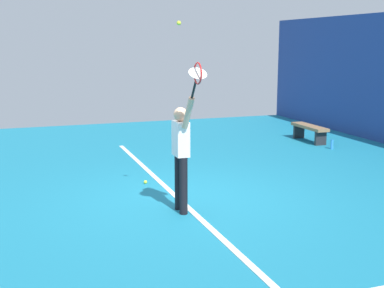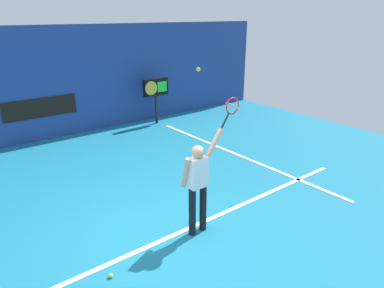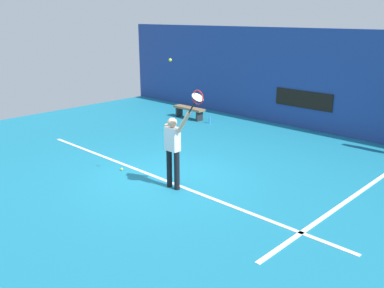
{
  "view_description": "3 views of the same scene",
  "coord_description": "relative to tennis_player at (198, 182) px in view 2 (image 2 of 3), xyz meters",
  "views": [
    {
      "loc": [
        8.16,
        -2.71,
        2.67
      ],
      "look_at": [
        0.96,
        -0.2,
        1.17
      ],
      "focal_mm": 48.16,
      "sensor_mm": 36.0,
      "label": 1
    },
    {
      "loc": [
        -2.96,
        -4.62,
        3.79
      ],
      "look_at": [
        0.89,
        0.26,
        1.5
      ],
      "focal_mm": 33.41,
      "sensor_mm": 36.0,
      "label": 2
    },
    {
      "loc": [
        7.26,
        -6.54,
        3.89
      ],
      "look_at": [
        0.73,
        0.25,
        0.99
      ],
      "focal_mm": 39.34,
      "sensor_mm": 36.0,
      "label": 3
    }
  ],
  "objects": [
    {
      "name": "spare_ball",
      "position": [
        -1.82,
        -0.14,
        -0.97
      ],
      "size": [
        0.07,
        0.07,
        0.07
      ],
      "primitive_type": "sphere",
      "color": "#CCE033",
      "rests_on": "ground_plane"
    },
    {
      "name": "tennis_ball",
      "position": [
        -0.03,
        -0.02,
        1.96
      ],
      "size": [
        0.07,
        0.07,
        0.07
      ],
      "primitive_type": "sphere",
      "color": "#CCE033"
    },
    {
      "name": "court_baseline",
      "position": [
        -0.61,
        0.16,
        -1.0
      ],
      "size": [
        10.0,
        0.1,
        0.01
      ],
      "primitive_type": "cube",
      "color": "white",
      "rests_on": "ground_plane"
    },
    {
      "name": "scoreboard_clock",
      "position": [
        3.18,
        6.27,
        0.25
      ],
      "size": [
        0.96,
        0.2,
        1.63
      ],
      "color": "black",
      "rests_on": "ground_plane"
    },
    {
      "name": "back_wall",
      "position": [
        -0.61,
        7.02,
        0.73
      ],
      "size": [
        18.0,
        0.2,
        3.47
      ],
      "primitive_type": "cube",
      "color": "navy",
      "rests_on": "ground_plane"
    },
    {
      "name": "ground_plane",
      "position": [
        -0.61,
        0.26,
        -1.01
      ],
      "size": [
        18.0,
        18.0,
        0.0
      ],
      "primitive_type": "plane",
      "color": "teal"
    },
    {
      "name": "tennis_player",
      "position": [
        0.0,
        0.0,
        0.0
      ],
      "size": [
        0.81,
        0.31,
        1.91
      ],
      "color": "black",
      "rests_on": "ground_plane"
    },
    {
      "name": "tennis_racket",
      "position": [
        0.75,
        -0.0,
        1.22
      ],
      "size": [
        0.48,
        0.27,
        0.59
      ],
      "color": "black"
    },
    {
      "name": "court_sideline",
      "position": [
        3.27,
        2.26,
        -1.0
      ],
      "size": [
        0.1,
        7.0,
        0.01
      ],
      "primitive_type": "cube",
      "color": "white",
      "rests_on": "ground_plane"
    },
    {
      "name": "sponsor_banner_center",
      "position": [
        -0.61,
        6.9,
        0.04
      ],
      "size": [
        2.2,
        0.03,
        0.6
      ],
      "primitive_type": "cube",
      "color": "black"
    }
  ]
}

